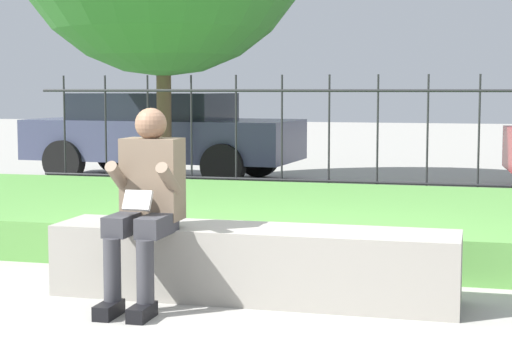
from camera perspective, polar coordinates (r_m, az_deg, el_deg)
ground_plane at (r=5.81m, az=0.04°, el=-8.51°), size 60.00×60.00×0.00m
stone_bench at (r=5.77m, az=-0.21°, el=-6.41°), size 2.72×0.56×0.48m
person_seated_reader at (r=5.59m, az=-7.33°, el=-1.74°), size 0.42×0.73×1.28m
grass_berm at (r=8.10m, az=4.37°, el=-3.32°), size 9.98×3.46×0.33m
iron_fence at (r=10.06m, az=6.49°, el=2.15°), size 7.98×0.03×1.57m
car_parked_left at (r=13.32m, az=-6.30°, el=2.55°), size 4.23×2.05×1.34m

